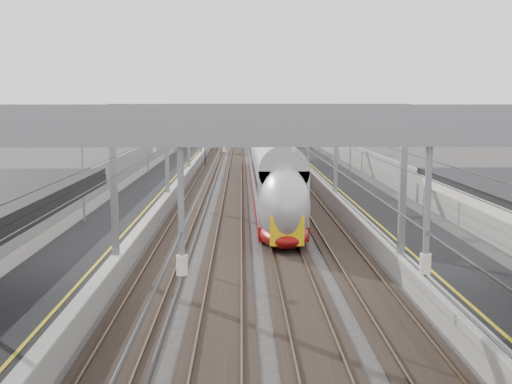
{
  "coord_description": "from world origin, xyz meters",
  "views": [
    {
      "loc": [
        -0.77,
        -5.67,
        7.61
      ],
      "look_at": [
        0.0,
        27.85,
        2.97
      ],
      "focal_mm": 45.0,
      "sensor_mm": 36.0,
      "label": 1
    }
  ],
  "objects": [
    {
      "name": "signal_green",
      "position": [
        -5.2,
        72.49,
        2.42
      ],
      "size": [
        0.32,
        0.32,
        3.48
      ],
      "color": "black",
      "rests_on": "ground"
    },
    {
      "name": "overbridge",
      "position": [
        0.0,
        100.0,
        5.31
      ],
      "size": [
        22.0,
        2.2,
        6.9
      ],
      "color": "gray",
      "rests_on": "ground"
    },
    {
      "name": "signal_red_far",
      "position": [
        5.4,
        71.85,
        2.42
      ],
      "size": [
        0.32,
        0.32,
        3.48
      ],
      "color": "black",
      "rests_on": "ground"
    },
    {
      "name": "wall_left",
      "position": [
        -11.2,
        45.0,
        1.6
      ],
      "size": [
        0.3,
        120.0,
        3.2
      ],
      "primitive_type": "cube",
      "color": "gray",
      "rests_on": "ground"
    },
    {
      "name": "overhead_line",
      "position": [
        0.0,
        51.62,
        6.14
      ],
      "size": [
        13.0,
        140.0,
        6.6
      ],
      "color": "gray",
      "rests_on": "platform_left"
    },
    {
      "name": "tracks",
      "position": [
        0.0,
        45.0,
        0.05
      ],
      "size": [
        11.4,
        140.0,
        0.2
      ],
      "color": "black",
      "rests_on": "ground"
    },
    {
      "name": "platform_right",
      "position": [
        8.0,
        45.0,
        0.5
      ],
      "size": [
        4.0,
        120.0,
        1.0
      ],
      "primitive_type": "cube",
      "color": "black",
      "rests_on": "ground"
    },
    {
      "name": "platform_left",
      "position": [
        -8.0,
        45.0,
        0.5
      ],
      "size": [
        4.0,
        120.0,
        1.0
      ],
      "primitive_type": "cube",
      "color": "black",
      "rests_on": "ground"
    },
    {
      "name": "wall_right",
      "position": [
        11.2,
        45.0,
        1.6
      ],
      "size": [
        0.3,
        120.0,
        3.2
      ],
      "primitive_type": "cube",
      "color": "gray",
      "rests_on": "ground"
    },
    {
      "name": "train",
      "position": [
        1.5,
        48.81,
        2.12
      ],
      "size": [
        2.74,
        49.84,
        4.32
      ],
      "color": "maroon",
      "rests_on": "ground"
    },
    {
      "name": "signal_red_near",
      "position": [
        3.2,
        70.97,
        2.42
      ],
      "size": [
        0.32,
        0.32,
        3.48
      ],
      "color": "black",
      "rests_on": "ground"
    }
  ]
}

